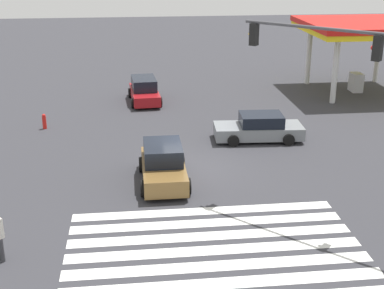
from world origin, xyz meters
name	(u,v)px	position (x,y,z in m)	size (l,w,h in m)	color
ground_plane	(192,170)	(0.00, 0.00, 0.00)	(115.96, 115.96, 0.00)	#333338
crosswalk_markings	(215,250)	(0.00, -6.89, 0.00)	(10.03, 6.30, 0.01)	silver
traffic_signal_mast	(374,86)	(5.56, -5.56, 5.16)	(5.35, 5.35, 7.17)	#47474C
car_0	(259,128)	(3.98, 3.74, 0.65)	(4.71, 2.29, 1.41)	gray
car_1	(144,91)	(-1.79, 11.95, 0.73)	(2.16, 4.30, 1.54)	maroon
car_2	(163,165)	(-1.37, -1.06, 0.77)	(2.06, 4.15, 1.65)	brown
gas_station_canopy	(362,30)	(13.09, 12.88, 4.32)	(7.76, 7.76, 4.87)	yellow
fire_hydrant	(44,121)	(-7.54, 6.91, 0.43)	(0.22, 0.22, 0.86)	red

